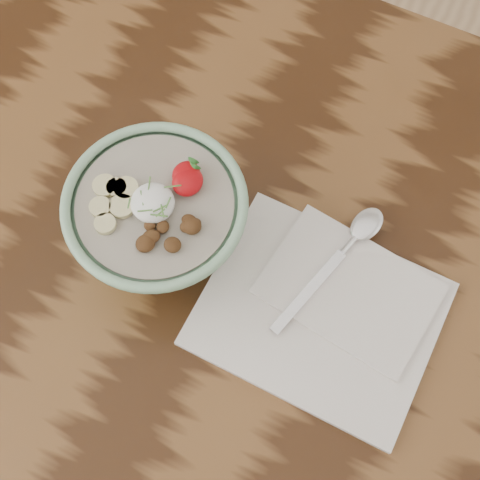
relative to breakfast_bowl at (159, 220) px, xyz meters
The scene contains 4 objects.
table 17.62cm from the breakfast_bowl, 21.95° to the left, with size 160.00×90.00×75.00cm.
breakfast_bowl is the anchor object (origin of this frame).
napkin 22.19cm from the breakfast_bowl, ahead, with size 27.30×23.12×1.66cm.
spoon 23.45cm from the breakfast_bowl, 24.54° to the left, with size 7.49×20.25×1.07cm.
Camera 1 is at (15.78, -26.71, 151.75)cm, focal length 50.00 mm.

